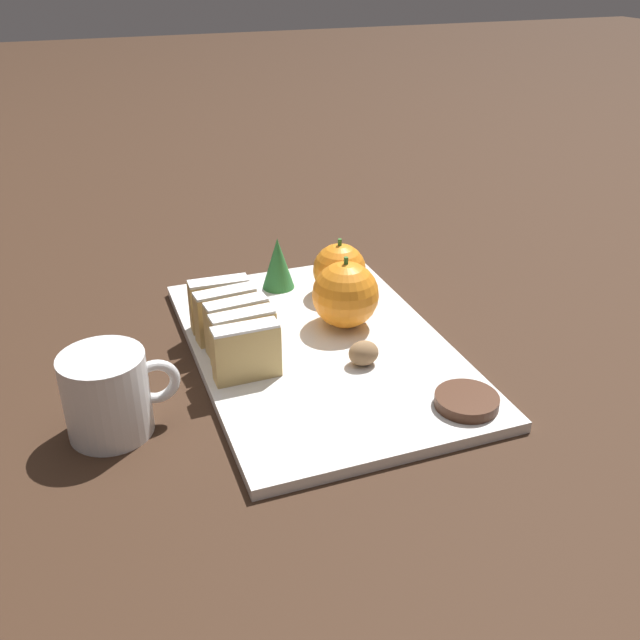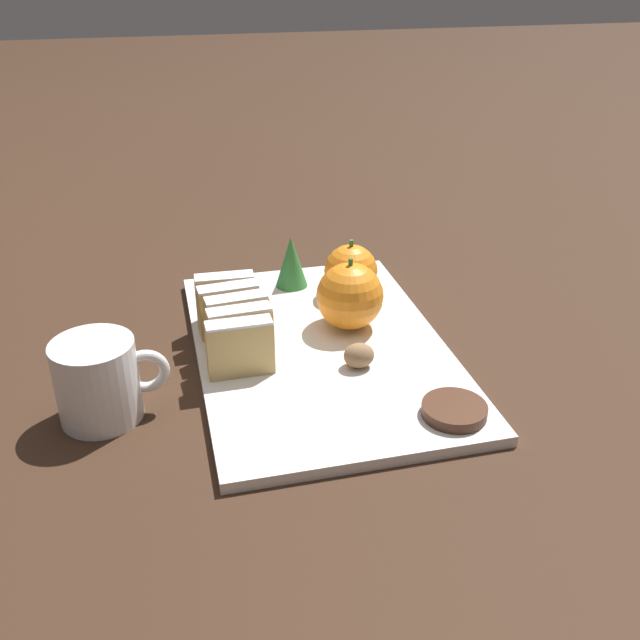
# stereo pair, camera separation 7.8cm
# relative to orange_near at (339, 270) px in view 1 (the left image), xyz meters

# --- Properties ---
(ground_plane) EXTENTS (6.00, 6.00, 0.00)m
(ground_plane) POSITION_rel_orange_near_xyz_m (-0.07, -0.11, -0.05)
(ground_plane) COLOR #382316
(serving_platter) EXTENTS (0.27, 0.41, 0.01)m
(serving_platter) POSITION_rel_orange_near_xyz_m (-0.07, -0.11, -0.04)
(serving_platter) COLOR white
(serving_platter) RESTS_ON ground_plane
(stollen_slice_front) EXTENTS (0.07, 0.02, 0.06)m
(stollen_slice_front) POSITION_rel_orange_near_xyz_m (-0.16, -0.15, -0.00)
(stollen_slice_front) COLOR tan
(stollen_slice_front) RESTS_ON serving_platter
(stollen_slice_second) EXTENTS (0.07, 0.03, 0.06)m
(stollen_slice_second) POSITION_rel_orange_near_xyz_m (-0.16, -0.12, -0.00)
(stollen_slice_second) COLOR tan
(stollen_slice_second) RESTS_ON serving_platter
(stollen_slice_third) EXTENTS (0.07, 0.03, 0.06)m
(stollen_slice_third) POSITION_rel_orange_near_xyz_m (-0.15, -0.09, -0.00)
(stollen_slice_third) COLOR tan
(stollen_slice_third) RESTS_ON serving_platter
(stollen_slice_fourth) EXTENTS (0.07, 0.03, 0.06)m
(stollen_slice_fourth) POSITION_rel_orange_near_xyz_m (-0.16, -0.06, -0.00)
(stollen_slice_fourth) COLOR tan
(stollen_slice_fourth) RESTS_ON serving_platter
(stollen_slice_fifth) EXTENTS (0.07, 0.02, 0.06)m
(stollen_slice_fifth) POSITION_rel_orange_near_xyz_m (-0.16, -0.03, -0.00)
(stollen_slice_fifth) COLOR tan
(stollen_slice_fifth) RESTS_ON serving_platter
(orange_near) EXTENTS (0.07, 0.07, 0.07)m
(orange_near) POSITION_rel_orange_near_xyz_m (0.00, 0.00, 0.00)
(orange_near) COLOR orange
(orange_near) RESTS_ON serving_platter
(orange_far) EXTENTS (0.08, 0.08, 0.09)m
(orange_far) POSITION_rel_orange_near_xyz_m (-0.02, -0.08, 0.01)
(orange_far) COLOR orange
(orange_far) RESTS_ON serving_platter
(walnut) EXTENTS (0.03, 0.03, 0.03)m
(walnut) POSITION_rel_orange_near_xyz_m (-0.04, -0.17, -0.02)
(walnut) COLOR #8E6B47
(walnut) RESTS_ON serving_platter
(chocolate_cookie) EXTENTS (0.06, 0.06, 0.01)m
(chocolate_cookie) POSITION_rel_orange_near_xyz_m (0.03, -0.27, -0.03)
(chocolate_cookie) COLOR #472819
(chocolate_cookie) RESTS_ON serving_platter
(evergreen_sprig) EXTENTS (0.04, 0.04, 0.07)m
(evergreen_sprig) POSITION_rel_orange_near_xyz_m (-0.07, 0.05, 0.00)
(evergreen_sprig) COLOR #2D7538
(evergreen_sprig) RESTS_ON serving_platter
(coffee_mug) EXTENTS (0.11, 0.08, 0.08)m
(coffee_mug) POSITION_rel_orange_near_xyz_m (-0.30, -0.18, -0.00)
(coffee_mug) COLOR white
(coffee_mug) RESTS_ON ground_plane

